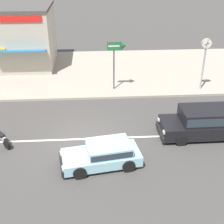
# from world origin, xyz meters

# --- Properties ---
(ground_plane) EXTENTS (160.00, 160.00, 0.00)m
(ground_plane) POSITION_xyz_m (0.00, 0.00, 0.00)
(ground_plane) COLOR #423F3D
(lane_centre_stripe) EXTENTS (50.40, 0.14, 0.01)m
(lane_centre_stripe) POSITION_xyz_m (0.00, 0.00, 0.00)
(lane_centre_stripe) COLOR silver
(lane_centre_stripe) RESTS_ON ground
(kerb_strip) EXTENTS (68.00, 10.00, 0.15)m
(kerb_strip) POSITION_xyz_m (0.00, 9.72, 0.07)
(kerb_strip) COLOR #9E9384
(kerb_strip) RESTS_ON ground
(hatchback_pale_blue_2) EXTENTS (3.86, 2.15, 1.10)m
(hatchback_pale_blue_2) POSITION_xyz_m (0.96, -2.17, 0.59)
(hatchback_pale_blue_2) COLOR #93C6D6
(hatchback_pale_blue_2) RESTS_ON ground
(minivan_black_4) EXTENTS (4.57, 1.97, 1.56)m
(minivan_black_4) POSITION_xyz_m (6.43, -0.00, 0.84)
(minivan_black_4) COLOR black
(minivan_black_4) RESTS_ON ground
(street_clock) EXTENTS (0.68, 0.22, 3.55)m
(street_clock) POSITION_xyz_m (8.00, 5.61, 2.82)
(street_clock) COLOR #9E9EA3
(street_clock) RESTS_ON kerb_strip
(arrow_signboard) EXTENTS (1.28, 0.61, 3.36)m
(arrow_signboard) POSITION_xyz_m (2.44, 5.97, 2.97)
(arrow_signboard) COLOR #4C4C51
(arrow_signboard) RESTS_ON kerb_strip
(shopfront_mid_block) EXTENTS (4.54, 5.69, 4.78)m
(shopfront_mid_block) POSITION_xyz_m (-4.80, 11.33, 2.55)
(shopfront_mid_block) COLOR #B2A893
(shopfront_mid_block) RESTS_ON kerb_strip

